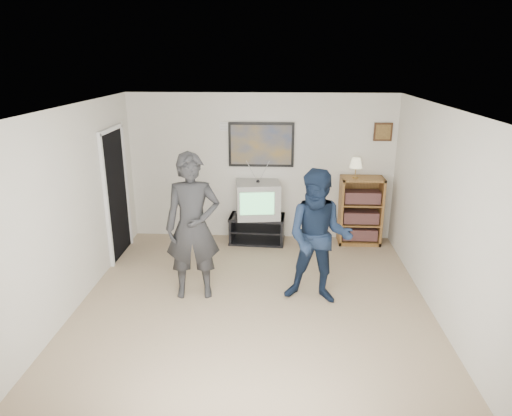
# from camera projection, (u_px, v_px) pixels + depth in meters

# --- Properties ---
(room_shell) EXTENTS (4.51, 5.00, 2.51)m
(room_shell) POSITION_uv_depth(u_px,v_px,m) (254.00, 207.00, 5.74)
(room_shell) COLOR #8D7059
(room_shell) RESTS_ON ground
(media_stand) EXTENTS (0.96, 0.57, 0.47)m
(media_stand) POSITION_uv_depth(u_px,v_px,m) (257.00, 229.00, 7.85)
(media_stand) COLOR black
(media_stand) RESTS_ON room_shell
(crt_television) EXTENTS (0.78, 0.68, 0.60)m
(crt_television) POSITION_uv_depth(u_px,v_px,m) (258.00, 199.00, 7.68)
(crt_television) COLOR #9E9D99
(crt_television) RESTS_ON media_stand
(bookshelf) EXTENTS (0.70, 0.40, 1.16)m
(bookshelf) POSITION_uv_depth(u_px,v_px,m) (360.00, 211.00, 7.71)
(bookshelf) COLOR brown
(bookshelf) RESTS_ON room_shell
(table_lamp) EXTENTS (0.21, 0.21, 0.33)m
(table_lamp) POSITION_uv_depth(u_px,v_px,m) (356.00, 168.00, 7.45)
(table_lamp) COLOR beige
(table_lamp) RESTS_ON bookshelf
(person_tall) EXTENTS (0.76, 0.55, 1.94)m
(person_tall) POSITION_uv_depth(u_px,v_px,m) (193.00, 227.00, 5.86)
(person_tall) COLOR #242426
(person_tall) RESTS_ON room_shell
(person_short) EXTENTS (0.96, 0.81, 1.76)m
(person_short) POSITION_uv_depth(u_px,v_px,m) (319.00, 238.00, 5.75)
(person_short) COLOR #121E33
(person_short) RESTS_ON room_shell
(controller_left) EXTENTS (0.07, 0.11, 0.03)m
(controller_left) POSITION_uv_depth(u_px,v_px,m) (199.00, 209.00, 6.01)
(controller_left) COLOR white
(controller_left) RESTS_ON person_tall
(controller_right) EXTENTS (0.05, 0.12, 0.03)m
(controller_right) POSITION_uv_depth(u_px,v_px,m) (322.00, 217.00, 5.93)
(controller_right) COLOR white
(controller_right) RESTS_ON person_short
(poster) EXTENTS (1.10, 0.03, 0.75)m
(poster) POSITION_uv_depth(u_px,v_px,m) (261.00, 145.00, 7.63)
(poster) COLOR black
(poster) RESTS_ON room_shell
(air_vent) EXTENTS (0.28, 0.02, 0.14)m
(air_vent) POSITION_uv_depth(u_px,v_px,m) (228.00, 126.00, 7.57)
(air_vent) COLOR white
(air_vent) RESTS_ON room_shell
(small_picture) EXTENTS (0.30, 0.03, 0.30)m
(small_picture) POSITION_uv_depth(u_px,v_px,m) (383.00, 132.00, 7.47)
(small_picture) COLOR black
(small_picture) RESTS_ON room_shell
(doorway) EXTENTS (0.03, 0.85, 2.00)m
(doorway) POSITION_uv_depth(u_px,v_px,m) (116.00, 195.00, 7.11)
(doorway) COLOR black
(doorway) RESTS_ON room_shell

